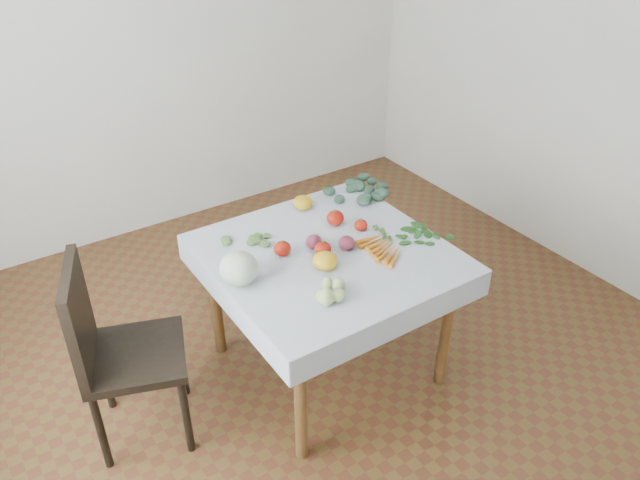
{
  "coord_description": "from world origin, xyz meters",
  "views": [
    {
      "loc": [
        -1.45,
        -2.13,
        2.46
      ],
      "look_at": [
        -0.03,
        0.03,
        0.82
      ],
      "focal_mm": 35.0,
      "sensor_mm": 36.0,
      "label": 1
    }
  ],
  "objects_px": {
    "carrot_bunch": "(383,248)",
    "heirloom_back": "(303,203)",
    "table": "(328,269)",
    "cabbage": "(239,268)",
    "chair": "(112,345)"
  },
  "relations": [
    {
      "from": "carrot_bunch",
      "to": "heirloom_back",
      "type": "bearing_deg",
      "value": 100.49
    },
    {
      "from": "chair",
      "to": "heirloom_back",
      "type": "bearing_deg",
      "value": 13.39
    },
    {
      "from": "table",
      "to": "cabbage",
      "type": "relative_size",
      "value": 5.67
    },
    {
      "from": "chair",
      "to": "carrot_bunch",
      "type": "distance_m",
      "value": 1.36
    },
    {
      "from": "chair",
      "to": "heirloom_back",
      "type": "relative_size",
      "value": 9.05
    },
    {
      "from": "table",
      "to": "heirloom_back",
      "type": "xyz_separation_m",
      "value": [
        0.13,
        0.44,
        0.14
      ]
    },
    {
      "from": "cabbage",
      "to": "carrot_bunch",
      "type": "relative_size",
      "value": 0.63
    },
    {
      "from": "heirloom_back",
      "to": "carrot_bunch",
      "type": "height_order",
      "value": "heirloom_back"
    },
    {
      "from": "cabbage",
      "to": "carrot_bunch",
      "type": "bearing_deg",
      "value": -11.83
    },
    {
      "from": "table",
      "to": "cabbage",
      "type": "xyz_separation_m",
      "value": [
        -0.48,
        0.01,
        0.18
      ]
    },
    {
      "from": "chair",
      "to": "carrot_bunch",
      "type": "xyz_separation_m",
      "value": [
        1.31,
        -0.29,
        0.21
      ]
    },
    {
      "from": "heirloom_back",
      "to": "carrot_bunch",
      "type": "relative_size",
      "value": 0.39
    },
    {
      "from": "cabbage",
      "to": "heirloom_back",
      "type": "distance_m",
      "value": 0.75
    },
    {
      "from": "cabbage",
      "to": "heirloom_back",
      "type": "relative_size",
      "value": 1.63
    },
    {
      "from": "table",
      "to": "heirloom_back",
      "type": "distance_m",
      "value": 0.48
    }
  ]
}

